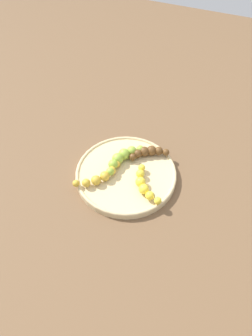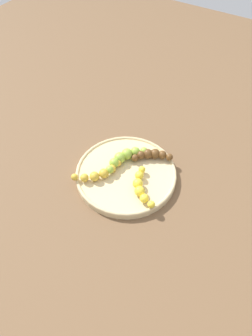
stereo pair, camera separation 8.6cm
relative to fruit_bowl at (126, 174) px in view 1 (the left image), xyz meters
The scene contains 6 objects.
ground_plane 0.01m from the fruit_bowl, ahead, with size 2.40×2.40×0.00m, color brown.
fruit_bowl is the anchor object (origin of this frame).
banana_overripe 0.10m from the fruit_bowl, 22.52° to the right, with size 0.08×0.11×0.03m.
banana_green 0.05m from the fruit_bowl, 37.59° to the left, with size 0.14×0.08×0.03m.
banana_spotted 0.08m from the fruit_bowl, 133.56° to the left, with size 0.13×0.10×0.03m.
banana_yellow 0.08m from the fruit_bowl, 115.61° to the right, with size 0.11×0.10×0.03m.
Camera 1 is at (-0.51, -0.21, 0.70)m, focal length 32.53 mm.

